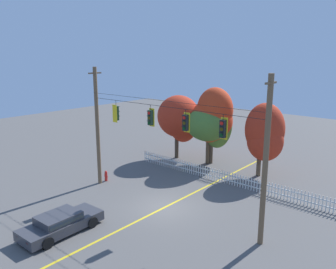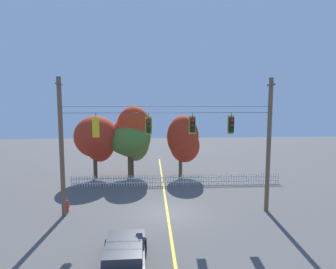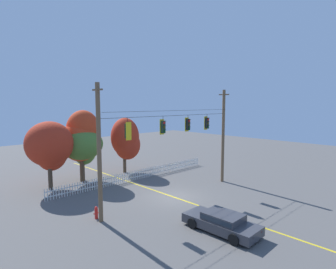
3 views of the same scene
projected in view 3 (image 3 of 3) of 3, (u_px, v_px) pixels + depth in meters
name	position (u px, v px, depth m)	size (l,w,h in m)	color
ground	(174.00, 197.00, 22.34)	(80.00, 80.00, 0.00)	#565451
lane_centerline_stripe	(174.00, 197.00, 22.34)	(0.16, 36.00, 0.01)	gold
signal_support_span	(174.00, 142.00, 21.84)	(13.58, 1.10, 8.81)	brown
traffic_signal_northbound_secondary	(128.00, 131.00, 18.61)	(0.43, 0.38, 1.52)	black
traffic_signal_northbound_primary	(163.00, 127.00, 20.88)	(0.43, 0.38, 1.41)	black
traffic_signal_eastbound_side	(188.00, 124.00, 22.81)	(0.43, 0.38, 1.37)	black
traffic_signal_southbound_primary	(207.00, 123.00, 24.55)	(0.43, 0.38, 1.39)	black
white_picket_fence	(138.00, 174.00, 27.58)	(18.29, 0.06, 0.98)	silver
autumn_maple_near_fence	(50.00, 146.00, 24.26)	(4.07, 3.85, 6.00)	#473828
autumn_maple_mid	(82.00, 137.00, 26.83)	(3.89, 3.29, 6.90)	brown
autumn_oak_far_east	(83.00, 143.00, 26.81)	(4.00, 3.63, 5.96)	#473828
autumn_maple_far_west	(126.00, 140.00, 30.27)	(3.19, 3.01, 5.99)	brown
parked_car	(222.00, 222.00, 16.29)	(2.09, 4.65, 1.15)	#38383D
fire_hydrant	(96.00, 213.00, 18.13)	(0.38, 0.22, 0.83)	red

